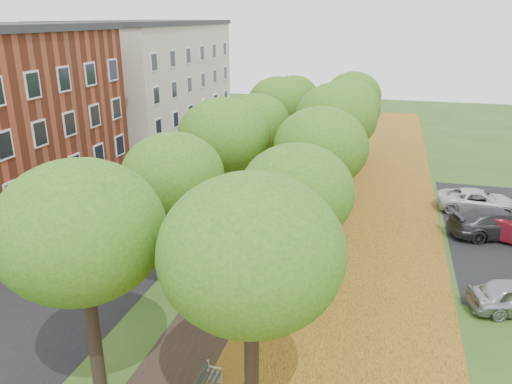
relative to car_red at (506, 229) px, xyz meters
The scene contains 9 objects.
street_asphalt 19.27m from the car_red, behind, with size 8.00×70.00×0.01m, color black.
footpath 11.78m from the car_red, behind, with size 3.20×70.00×0.01m, color black.
leaf_verge 6.79m from the car_red, behind, with size 7.50×70.00×0.01m, color #AD851F.
tree_row_west 14.59m from the car_red, behind, with size 4.36×34.36×6.73m.
tree_row_east 10.09m from the car_red, behind, with size 4.36×34.36×6.73m.
building_cream 34.27m from the car_red, 147.89° to the left, with size 10.30×20.30×10.40m.
car_red is the anchor object (origin of this frame).
car_grey 0.53m from the car_red, 122.82° to the left, with size 2.04×5.03×1.46m, color #303034.
car_white 4.06m from the car_red, 100.85° to the left, with size 2.10×4.55×1.27m, color silver.
Camera 1 is at (5.63, -10.67, 10.80)m, focal length 35.00 mm.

